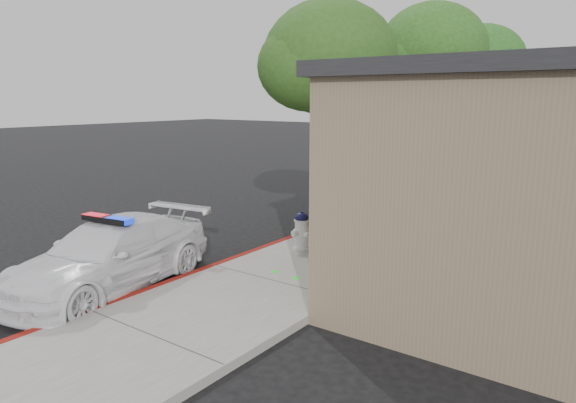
# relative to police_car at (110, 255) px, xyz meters

# --- Properties ---
(ground) EXTENTS (120.00, 120.00, 0.00)m
(ground) POSITION_rel_police_car_xyz_m (0.90, 1.88, -0.67)
(ground) COLOR black
(ground) RESTS_ON ground
(sidewalk) EXTENTS (3.20, 60.00, 0.15)m
(sidewalk) POSITION_rel_police_car_xyz_m (2.50, 4.88, -0.60)
(sidewalk) COLOR gray
(sidewalk) RESTS_ON ground
(red_curb) EXTENTS (0.14, 60.00, 0.16)m
(red_curb) POSITION_rel_police_car_xyz_m (0.96, 4.88, -0.59)
(red_curb) COLOR maroon
(red_curb) RESTS_ON ground
(police_car) EXTENTS (2.54, 4.83, 1.45)m
(police_car) POSITION_rel_police_car_xyz_m (0.00, 0.00, 0.00)
(police_car) COLOR white
(police_car) RESTS_ON ground
(fire_hydrant) EXTENTS (0.54, 0.47, 0.93)m
(fire_hydrant) POSITION_rel_police_car_xyz_m (1.84, 3.94, -0.05)
(fire_hydrant) COLOR white
(fire_hydrant) RESTS_ON sidewalk
(street_tree_near) EXTENTS (3.17, 3.29, 5.81)m
(street_tree_near) POSITION_rel_police_car_xyz_m (1.94, 4.94, 3.81)
(street_tree_near) COLOR black
(street_tree_near) RESTS_ON sidewalk
(street_tree_mid) EXTENTS (3.40, 3.54, 6.49)m
(street_tree_mid) POSITION_rel_police_car_xyz_m (2.24, 10.58, 4.37)
(street_tree_mid) COLOR black
(street_tree_mid) RESTS_ON sidewalk
(street_tree_far) EXTENTS (3.53, 3.41, 6.39)m
(street_tree_far) POSITION_rel_police_car_xyz_m (2.31, 15.74, 4.29)
(street_tree_far) COLOR black
(street_tree_far) RESTS_ON sidewalk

